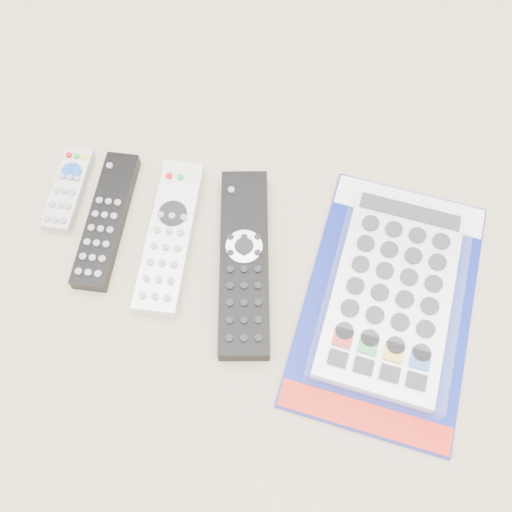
% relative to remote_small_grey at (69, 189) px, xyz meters
% --- Properties ---
extents(remote_small_grey, '(0.04, 0.13, 0.02)m').
position_rel_remote_small_grey_xyz_m(remote_small_grey, '(0.00, 0.00, 0.00)').
color(remote_small_grey, '#B5B5B8').
rests_on(remote_small_grey, ground).
extents(remote_slim_black, '(0.05, 0.20, 0.02)m').
position_rel_remote_small_grey_xyz_m(remote_slim_black, '(0.06, -0.04, 0.00)').
color(remote_slim_black, black).
rests_on(remote_slim_black, ground).
extents(remote_silver_dvd, '(0.07, 0.22, 0.02)m').
position_rel_remote_small_grey_xyz_m(remote_silver_dvd, '(0.15, -0.05, 0.00)').
color(remote_silver_dvd, silver).
rests_on(remote_silver_dvd, ground).
extents(remote_large_black, '(0.11, 0.26, 0.03)m').
position_rel_remote_small_grey_xyz_m(remote_large_black, '(0.25, -0.06, 0.00)').
color(remote_large_black, black).
rests_on(remote_large_black, ground).
extents(jumbo_remote_packaged, '(0.24, 0.35, 0.04)m').
position_rel_remote_small_grey_xyz_m(jumbo_remote_packaged, '(0.44, -0.08, 0.01)').
color(jumbo_remote_packaged, navy).
rests_on(jumbo_remote_packaged, ground).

